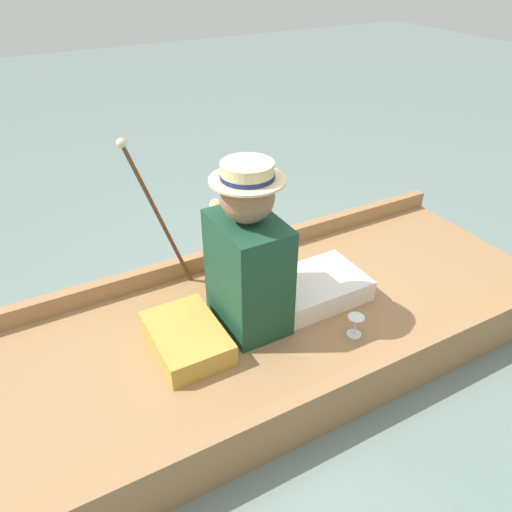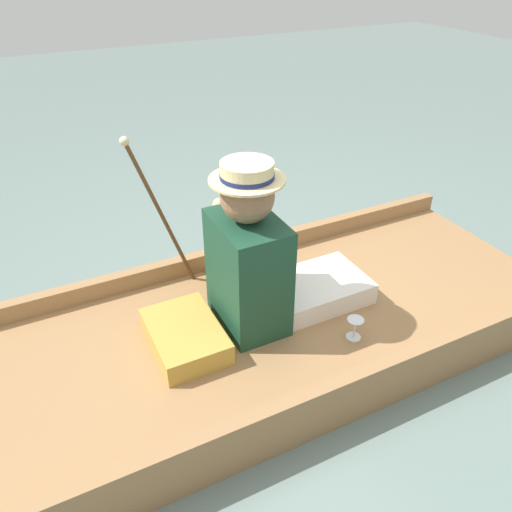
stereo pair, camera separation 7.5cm
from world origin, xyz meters
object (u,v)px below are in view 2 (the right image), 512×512
teddy_bear (226,244)px  walking_cane (156,204)px  seated_person (264,263)px  wine_glass (355,324)px

teddy_bear → walking_cane: size_ratio=0.54×
seated_person → teddy_bear: bearing=-167.3°
seated_person → wine_glass: seated_person is taller
wine_glass → walking_cane: bearing=-139.9°
wine_glass → teddy_bear: bearing=-155.2°
teddy_bear → walking_cane: bearing=-101.3°
wine_glass → walking_cane: 1.08m
seated_person → teddy_bear: size_ratio=1.80×
seated_person → walking_cane: bearing=-132.9°
wine_glass → walking_cane: (-0.77, -0.65, 0.41)m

